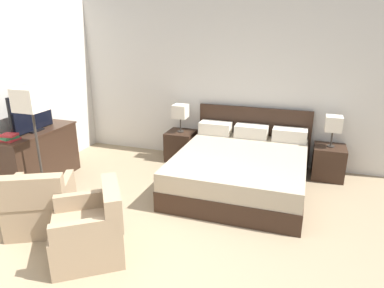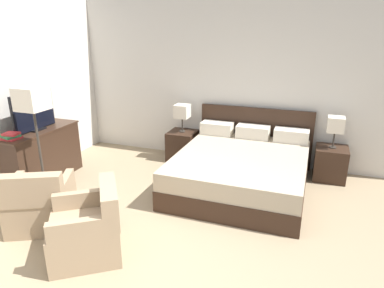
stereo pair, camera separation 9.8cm
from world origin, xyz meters
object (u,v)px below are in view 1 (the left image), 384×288
Objects in this scene: nightstand_left at (181,146)px; book_small_top at (9,135)px; book_red_cover at (9,139)px; armchair_companion at (91,231)px; nightstand_right at (328,162)px; book_blue_cover at (8,137)px; table_lamp_left at (180,112)px; bed at (241,168)px; table_lamp_right at (334,124)px; dresser at (38,156)px; armchair_by_window at (40,206)px; tv at (31,113)px.

nightstand_left is 2.67× the size of book_small_top.
armchair_companion is at bearing -24.79° from book_red_cover.
nightstand_right is at bearing 26.02° from book_red_cover.
book_small_top reaches higher than book_blue_cover.
book_small_top is (-1.69, -2.03, 0.01)m from table_lamp_left.
book_red_cover is at bearing -156.26° from bed.
bed is 1.56m from table_lamp_left.
bed is 4.39× the size of table_lamp_right.
table_lamp_right reaches higher than book_red_cover.
armchair_companion is (1.79, -0.83, -0.54)m from book_red_cover.
nightstand_right is 4.46m from dresser.
bed is 2.40m from armchair_companion.
book_blue_cover is at bearing -130.27° from nightstand_left.
book_red_cover is (-1.70, -2.03, 0.57)m from nightstand_left.
bed is 11.04× the size of book_small_top.
bed is at bearing -31.11° from nightstand_left.
table_lamp_right is 0.52× the size of armchair_by_window.
dresser is (-4.17, -1.57, -0.46)m from table_lamp_right.
nightstand_right is 1.06× the size of table_lamp_right.
bed is 1.44m from nightstand_left.
nightstand_left is at bearing 50.25° from book_small_top.
dresser is at bearing -164.39° from bed.
bed is 1.44m from nightstand_right.
table_lamp_right is at bearing 20.72° from tv.
bed is 2.30× the size of armchair_by_window.
armchair_by_window and armchair_companion have the same top height.
nightstand_right is (1.23, 0.74, -0.03)m from bed.
nightstand_right is at bearing 31.11° from bed.
bed is at bearing 23.80° from book_small_top.
table_lamp_left is 2.92m from armchair_companion.
bed is 2.22× the size of armchair_companion.
tv is (-1.70, -1.58, 0.21)m from table_lamp_left.
table_lamp_right is 4.46m from tv.
armchair_by_window is at bearing -31.81° from book_red_cover.
book_blue_cover is at bearing -130.25° from table_lamp_left.
book_small_top is at bearing -153.93° from nightstand_right.
tv reaches higher than armchair_companion.
nightstand_left is 1.06× the size of table_lamp_left.
book_red_cover is at bearing 148.19° from armchair_by_window.
armchair_companion is (1.80, -1.29, -0.80)m from tv.
table_lamp_right is 2.04× the size of book_blue_cover.
book_small_top reaches higher than nightstand_left.
book_red_cover is (-1.70, -2.03, -0.05)m from table_lamp_left.
nightstand_right is at bearing 20.70° from tv.
bed reaches higher than book_small_top.
armchair_by_window is (0.93, -0.58, -0.60)m from book_small_top.
bed is 3.15m from tv.
bed is 2.74× the size of tv.
table_lamp_left reaches higher than armchair_companion.
table_lamp_right is at bearing 0.00° from table_lamp_left.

